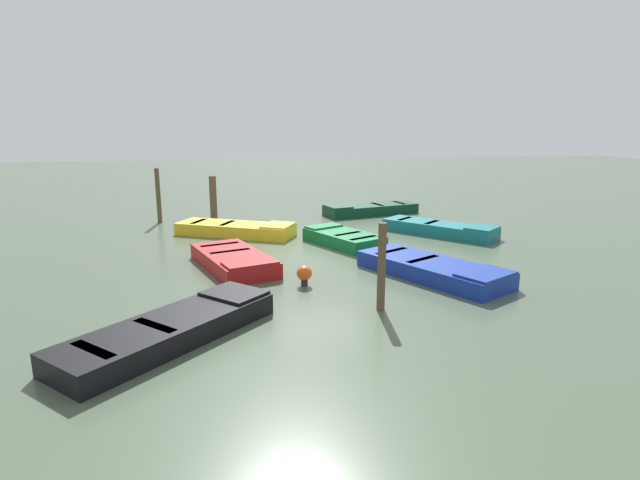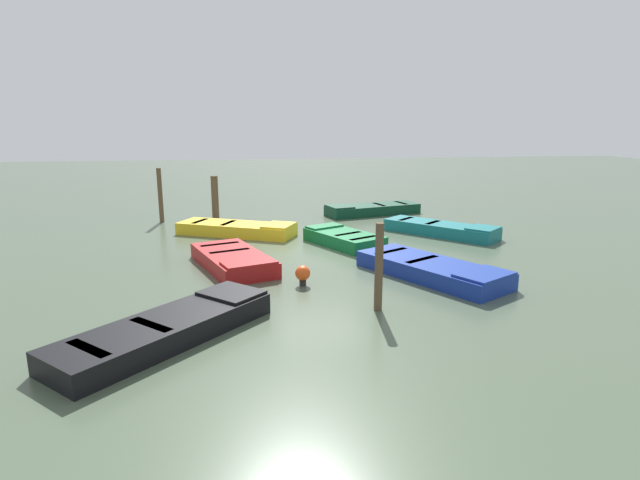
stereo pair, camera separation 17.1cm
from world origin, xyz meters
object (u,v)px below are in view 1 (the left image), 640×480
(rowboat_black, at_px, (172,329))
(rowboat_dark_green, at_px, (370,209))
(rowboat_yellow, at_px, (236,229))
(rowboat_teal, at_px, (440,228))
(rowboat_red, at_px, (234,260))
(rowboat_blue, at_px, (433,269))
(rowboat_green, at_px, (343,238))
(marker_buoy, at_px, (304,274))
(mooring_piling_center, at_px, (382,267))
(mooring_piling_far_right, at_px, (158,196))
(mooring_piling_mid_left, at_px, (213,198))

(rowboat_black, distance_m, rowboat_dark_green, 13.55)
(rowboat_dark_green, bearing_deg, rowboat_yellow, 14.88)
(rowboat_teal, xyz_separation_m, rowboat_red, (3.01, -6.98, 0.00))
(rowboat_blue, distance_m, rowboat_red, 5.16)
(rowboat_green, relative_size, rowboat_black, 0.77)
(rowboat_blue, height_order, rowboat_black, same)
(marker_buoy, bearing_deg, mooring_piling_center, 35.90)
(mooring_piling_center, bearing_deg, rowboat_yellow, -159.37)
(rowboat_dark_green, height_order, mooring_piling_far_right, mooring_piling_far_right)
(rowboat_teal, distance_m, mooring_piling_center, 7.78)
(rowboat_blue, bearing_deg, rowboat_teal, 125.89)
(rowboat_yellow, relative_size, rowboat_dark_green, 1.00)
(rowboat_red, height_order, mooring_piling_center, mooring_piling_center)
(rowboat_green, height_order, rowboat_dark_green, same)
(rowboat_blue, xyz_separation_m, rowboat_teal, (-4.65, 2.10, 0.00))
(rowboat_red, height_order, marker_buoy, marker_buoy)
(rowboat_green, height_order, mooring_piling_mid_left, mooring_piling_mid_left)
(rowboat_green, height_order, rowboat_yellow, same)
(mooring_piling_center, relative_size, mooring_piling_mid_left, 1.06)
(mooring_piling_center, distance_m, mooring_piling_mid_left, 11.43)
(mooring_piling_mid_left, bearing_deg, mooring_piling_center, 19.27)
(rowboat_blue, distance_m, rowboat_yellow, 7.47)
(rowboat_green, bearing_deg, marker_buoy, 128.22)
(rowboat_blue, bearing_deg, rowboat_dark_green, 145.32)
(marker_buoy, bearing_deg, rowboat_black, -45.17)
(rowboat_yellow, distance_m, rowboat_teal, 6.99)
(mooring_piling_center, height_order, mooring_piling_far_right, mooring_piling_far_right)
(rowboat_green, xyz_separation_m, rowboat_red, (2.09, -3.39, -0.00))
(mooring_piling_far_right, bearing_deg, rowboat_yellow, 46.27)
(rowboat_black, distance_m, marker_buoy, 3.82)
(rowboat_green, bearing_deg, mooring_piling_far_right, 25.02)
(rowboat_teal, bearing_deg, marker_buoy, -89.54)
(rowboat_teal, distance_m, rowboat_red, 7.60)
(rowboat_red, height_order, mooring_piling_far_right, mooring_piling_far_right)
(rowboat_green, relative_size, rowboat_teal, 0.81)
(rowboat_black, xyz_separation_m, mooring_piling_center, (-0.85, 4.04, 0.69))
(rowboat_dark_green, height_order, rowboat_red, same)
(marker_buoy, bearing_deg, rowboat_green, 155.72)
(rowboat_green, distance_m, mooring_piling_center, 5.77)
(rowboat_red, relative_size, marker_buoy, 7.26)
(rowboat_black, relative_size, mooring_piling_mid_left, 2.24)
(rowboat_green, xyz_separation_m, mooring_piling_center, (5.71, -0.41, 0.69))
(rowboat_green, bearing_deg, rowboat_teal, -103.17)
(rowboat_dark_green, bearing_deg, mooring_piling_center, 61.13)
(rowboat_blue, height_order, rowboat_dark_green, same)
(rowboat_teal, distance_m, mooring_piling_far_right, 10.58)
(rowboat_blue, bearing_deg, rowboat_green, 172.01)
(rowboat_black, height_order, rowboat_teal, same)
(rowboat_blue, height_order, mooring_piling_center, mooring_piling_center)
(marker_buoy, bearing_deg, rowboat_dark_green, 156.22)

